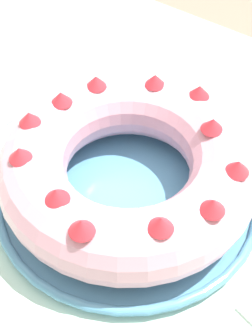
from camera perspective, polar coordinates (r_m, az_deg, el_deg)
dining_table at (r=0.71m, az=1.48°, el=-8.91°), size 1.55×0.92×0.77m
serving_dish at (r=0.64m, az=0.00°, el=-3.23°), size 0.36×0.36×0.02m
bundt_cake at (r=0.59m, az=0.00°, el=0.05°), size 0.33×0.33×0.10m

